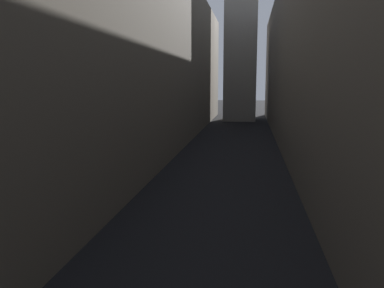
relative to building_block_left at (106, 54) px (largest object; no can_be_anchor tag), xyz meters
name	(u,v)px	position (x,y,z in m)	size (l,w,h in m)	color
ground_plane	(228,160)	(13.06, -2.00, -10.57)	(264.00, 264.00, 0.00)	black
building_block_left	(106,54)	(0.00, 0.00, 0.00)	(15.12, 108.00, 21.15)	#756B5B
building_block_right	(366,56)	(26.03, 0.00, -0.43)	(14.94, 108.00, 20.28)	#60594F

